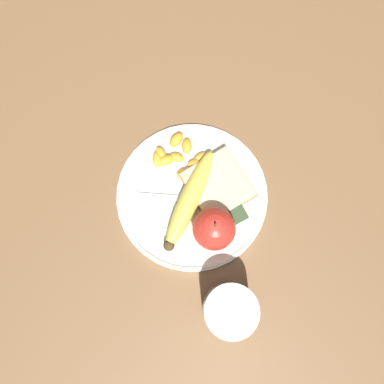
{
  "coord_description": "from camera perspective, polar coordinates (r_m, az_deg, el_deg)",
  "views": [
    {
      "loc": [
        -0.13,
        0.07,
        0.67
      ],
      "look_at": [
        0.0,
        0.0,
        0.03
      ],
      "focal_mm": 35.0,
      "sensor_mm": 36.0,
      "label": 1
    }
  ],
  "objects": [
    {
      "name": "apple",
      "position": [
        0.63,
        3.34,
        -5.61
      ],
      "size": [
        0.07,
        0.07,
        0.08
      ],
      "color": "red",
      "rests_on": "plate"
    },
    {
      "name": "orange_segment_4",
      "position": [
        0.69,
        -0.78,
        7.01
      ],
      "size": [
        0.04,
        0.03,
        0.02
      ],
      "color": "#F9A32D",
      "rests_on": "plate"
    },
    {
      "name": "orange_segment_1",
      "position": [
        0.68,
        0.6,
        4.28
      ],
      "size": [
        0.03,
        0.03,
        0.02
      ],
      "color": "#F9A32D",
      "rests_on": "plate"
    },
    {
      "name": "fork",
      "position": [
        0.67,
        -0.38,
        -1.19
      ],
      "size": [
        0.11,
        0.15,
        0.0
      ],
      "rotation": [
        0.0,
        0.0,
        10.41
      ],
      "color": "silver",
      "rests_on": "plate"
    },
    {
      "name": "juice_glass",
      "position": [
        0.63,
        5.64,
        -17.35
      ],
      "size": [
        0.08,
        0.08,
        0.09
      ],
      "color": "silver",
      "rests_on": "ground_plane"
    },
    {
      "name": "banana",
      "position": [
        0.66,
        -0.39,
        -1.19
      ],
      "size": [
        0.14,
        0.17,
        0.04
      ],
      "color": "#E0CC4C",
      "rests_on": "plate"
    },
    {
      "name": "orange_segment_7",
      "position": [
        0.69,
        -2.31,
        5.3
      ],
      "size": [
        0.03,
        0.03,
        0.01
      ],
      "color": "#F9A32D",
      "rests_on": "plate"
    },
    {
      "name": "orange_segment_3",
      "position": [
        0.69,
        1.26,
        5.3
      ],
      "size": [
        0.02,
        0.03,
        0.01
      ],
      "color": "#F9A32D",
      "rests_on": "plate"
    },
    {
      "name": "plate",
      "position": [
        0.68,
        -0.0,
        -0.46
      ],
      "size": [
        0.27,
        0.27,
        0.01
      ],
      "color": "silver",
      "rests_on": "ground_plane"
    },
    {
      "name": "bread_slice",
      "position": [
        0.67,
        4.0,
        1.05
      ],
      "size": [
        0.11,
        0.11,
        0.02
      ],
      "color": "#AB8751",
      "rests_on": "plate"
    },
    {
      "name": "jam_packet",
      "position": [
        0.66,
        6.33,
        -3.14
      ],
      "size": [
        0.04,
        0.04,
        0.02
      ],
      "color": "white",
      "rests_on": "plate"
    },
    {
      "name": "orange_segment_2",
      "position": [
        0.68,
        -1.2,
        2.87
      ],
      "size": [
        0.02,
        0.03,
        0.02
      ],
      "color": "#F9A32D",
      "rests_on": "plate"
    },
    {
      "name": "ground_plane",
      "position": [
        0.69,
        -0.0,
        -0.61
      ],
      "size": [
        3.0,
        3.0,
        0.0
      ],
      "primitive_type": "plane",
      "color": "brown"
    },
    {
      "name": "orange_segment_8",
      "position": [
        0.69,
        -4.77,
        5.95
      ],
      "size": [
        0.03,
        0.02,
        0.02
      ],
      "color": "#F9A32D",
      "rests_on": "plate"
    },
    {
      "name": "orange_segment_6",
      "position": [
        0.69,
        -5.31,
        4.97
      ],
      "size": [
        0.03,
        0.03,
        0.02
      ],
      "color": "#F9A32D",
      "rests_on": "plate"
    },
    {
      "name": "orange_segment_5",
      "position": [
        0.7,
        -2.39,
        7.96
      ],
      "size": [
        0.03,
        0.04,
        0.02
      ],
      "color": "#F9A32D",
      "rests_on": "plate"
    },
    {
      "name": "orange_segment_0",
      "position": [
        0.69,
        -3.95,
        4.84
      ],
      "size": [
        0.02,
        0.03,
        0.02
      ],
      "color": "#F9A32D",
      "rests_on": "plate"
    }
  ]
}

